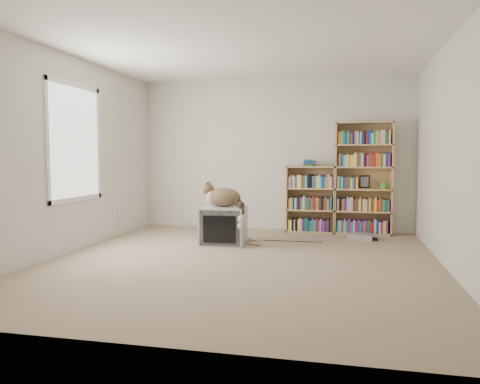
% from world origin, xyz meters
% --- Properties ---
extents(floor, '(4.50, 5.00, 0.01)m').
position_xyz_m(floor, '(0.00, 0.00, 0.00)').
color(floor, tan).
rests_on(floor, ground).
extents(wall_back, '(4.50, 0.02, 2.50)m').
position_xyz_m(wall_back, '(0.00, 2.50, 1.25)').
color(wall_back, beige).
rests_on(wall_back, floor).
extents(wall_front, '(4.50, 0.02, 2.50)m').
position_xyz_m(wall_front, '(0.00, -2.50, 1.25)').
color(wall_front, beige).
rests_on(wall_front, floor).
extents(wall_left, '(0.02, 5.00, 2.50)m').
position_xyz_m(wall_left, '(-2.25, 0.00, 1.25)').
color(wall_left, beige).
rests_on(wall_left, floor).
extents(wall_right, '(0.02, 5.00, 2.50)m').
position_xyz_m(wall_right, '(2.25, 0.00, 1.25)').
color(wall_right, beige).
rests_on(wall_right, floor).
extents(ceiling, '(4.50, 5.00, 0.02)m').
position_xyz_m(ceiling, '(0.00, 0.00, 2.50)').
color(ceiling, white).
rests_on(ceiling, wall_back).
extents(window, '(0.02, 1.22, 1.52)m').
position_xyz_m(window, '(-2.24, 0.20, 1.40)').
color(window, white).
rests_on(window, wall_left).
extents(crt_tv, '(0.63, 0.58, 0.52)m').
position_xyz_m(crt_tv, '(-0.48, 1.01, 0.26)').
color(crt_tv, '#A9A9AC').
rests_on(crt_tv, floor).
extents(cat, '(0.70, 0.55, 0.58)m').
position_xyz_m(cat, '(-0.44, 1.01, 0.62)').
color(cat, '#382517').
rests_on(cat, crt_tv).
extents(bookcase_tall, '(0.88, 0.30, 1.75)m').
position_xyz_m(bookcase_tall, '(1.44, 2.36, 0.84)').
color(bookcase_tall, tan).
rests_on(bookcase_tall, floor).
extents(bookcase_short, '(0.78, 0.30, 1.07)m').
position_xyz_m(bookcase_short, '(0.62, 2.36, 0.49)').
color(bookcase_short, tan).
rests_on(bookcase_short, floor).
extents(book_stack, '(0.18, 0.24, 0.10)m').
position_xyz_m(book_stack, '(0.59, 2.33, 1.12)').
color(book_stack, red).
rests_on(book_stack, bookcase_short).
extents(green_mug, '(0.09, 0.09, 0.10)m').
position_xyz_m(green_mug, '(1.75, 2.34, 0.77)').
color(green_mug, green).
rests_on(green_mug, bookcase_tall).
extents(framed_print, '(0.15, 0.05, 0.20)m').
position_xyz_m(framed_print, '(1.46, 2.44, 0.82)').
color(framed_print, black).
rests_on(framed_print, bookcase_tall).
extents(dvd_player, '(0.45, 0.40, 0.09)m').
position_xyz_m(dvd_player, '(1.43, 1.80, 0.04)').
color(dvd_player, silver).
rests_on(dvd_player, floor).
extents(wall_outlet, '(0.01, 0.08, 0.13)m').
position_xyz_m(wall_outlet, '(-2.24, 1.35, 0.32)').
color(wall_outlet, silver).
rests_on(wall_outlet, wall_left).
extents(floor_cables, '(1.20, 0.70, 0.01)m').
position_xyz_m(floor_cables, '(0.08, 1.39, 0.00)').
color(floor_cables, black).
rests_on(floor_cables, floor).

